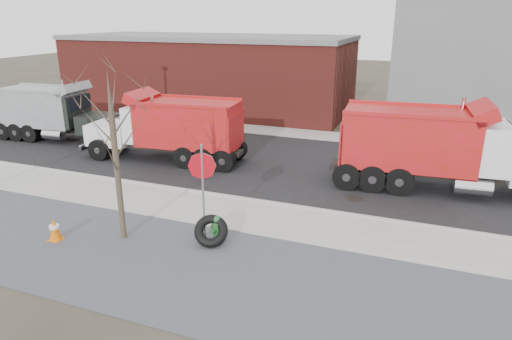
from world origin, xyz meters
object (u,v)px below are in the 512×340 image
at_px(dump_truck_red_b, 170,126).
at_px(dump_truck_red_a, 438,146).
at_px(dump_truck_grey, 54,111).
at_px(stop_sign, 202,177).
at_px(fire_hydrant, 217,230).
at_px(truck_tire, 211,231).

bearing_deg(dump_truck_red_b, dump_truck_red_a, 176.81).
bearing_deg(dump_truck_grey, stop_sign, -35.23).
relative_size(dump_truck_red_a, dump_truck_red_b, 1.14).
bearing_deg(dump_truck_grey, fire_hydrant, -34.33).
bearing_deg(dump_truck_red_a, stop_sign, -136.59).
bearing_deg(fire_hydrant, dump_truck_grey, 167.89).
height_order(stop_sign, dump_truck_red_a, dump_truck_red_a).
distance_m(stop_sign, dump_truck_grey, 15.31).
bearing_deg(stop_sign, dump_truck_grey, 152.35).
bearing_deg(dump_truck_grey, dump_truck_red_a, -6.37).
height_order(stop_sign, dump_truck_grey, dump_truck_grey).
xyz_separation_m(truck_tire, dump_truck_red_b, (-5.55, 6.94, 1.21)).
height_order(fire_hydrant, stop_sign, stop_sign).
relative_size(truck_tire, stop_sign, 0.41).
height_order(truck_tire, dump_truck_grey, dump_truck_grey).
bearing_deg(dump_truck_red_b, fire_hydrant, 124.75).
distance_m(fire_hydrant, dump_truck_red_a, 9.50).
bearing_deg(stop_sign, fire_hydrant, 10.30).
distance_m(fire_hydrant, dump_truck_red_b, 8.85).
relative_size(fire_hydrant, truck_tire, 0.70).
height_order(fire_hydrant, truck_tire, truck_tire).
distance_m(dump_truck_red_a, dump_truck_grey, 19.68).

